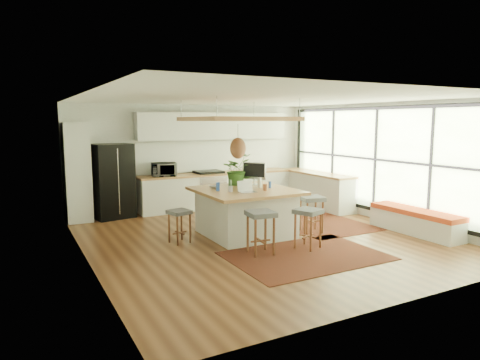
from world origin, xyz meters
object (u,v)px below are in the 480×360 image
laptop (248,186)px  microwave (164,168)px  stool_right_front (311,215)px  stool_right_back (277,207)px  stool_left_side (180,224)px  monitor (254,173)px  fridge (112,179)px  stool_near_left (261,234)px  island_plant (236,173)px  stool_near_right (308,229)px  island (245,212)px

laptop → microwave: (-0.61, 3.16, 0.08)m
stool_right_front → stool_right_back: size_ratio=1.14×
stool_left_side → laptop: (1.22, -0.44, 0.70)m
stool_right_back → monitor: bearing=-166.5°
stool_left_side → laptop: laptop is taller
fridge → laptop: fridge is taller
stool_near_left → island_plant: island_plant is taller
stool_left_side → laptop: size_ratio=1.86×
fridge → monitor: fridge is taller
fridge → stool_right_front: fridge is taller
microwave → laptop: bearing=-67.1°
stool_near_right → stool_right_back: stool_near_right is taller
stool_right_back → stool_near_right: bearing=-107.0°
stool_right_front → stool_left_side: stool_right_front is taller
stool_near_left → stool_left_side: size_ratio=1.20×
island → stool_right_back: island is taller
monitor → island_plant: island_plant is taller
laptop → island_plant: size_ratio=0.50×
stool_left_side → laptop: bearing=-20.0°
stool_right_back → monitor: 1.09m
fridge → island_plant: (2.13, -2.24, 0.27)m
stool_near_left → stool_right_front: size_ratio=1.00×
stool_near_right → stool_right_back: 2.04m
stool_near_right → monitor: size_ratio=1.36×
fridge → island_plant: bearing=-56.8°
laptop → microwave: bearing=100.4°
stool_right_back → stool_left_side: stool_right_back is taller
stool_near_left → island_plant: (0.51, 1.86, 0.84)m
stool_near_right → monitor: monitor is taller
stool_near_right → microwave: bearing=107.4°
stool_near_left → stool_right_back: (1.51, 1.83, 0.00)m
monitor → fridge: bearing=-172.0°
stool_right_front → monitor: (-0.84, 0.90, 0.83)m
stool_left_side → microwave: (0.60, 2.71, 0.77)m
stool_right_front → microwave: (-2.05, 3.27, 0.77)m
island → island_plant: (0.12, 0.62, 0.73)m
stool_near_right → stool_near_left: bearing=172.7°
stool_right_back → microwave: microwave is taller
stool_right_front → microwave: 3.94m
stool_near_right → microwave: 4.42m
fridge → stool_near_left: size_ratio=2.33×
stool_left_side → microwave: bearing=77.4°
stool_near_left → monitor: 2.04m
fridge → island: fridge is taller
stool_right_back → microwave: 3.01m
stool_right_front → microwave: microwave is taller
island → microwave: 2.97m
stool_near_left → stool_left_side: stool_near_left is taller
island_plant → stool_left_side: bearing=-160.2°
island → stool_left_side: size_ratio=2.96×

